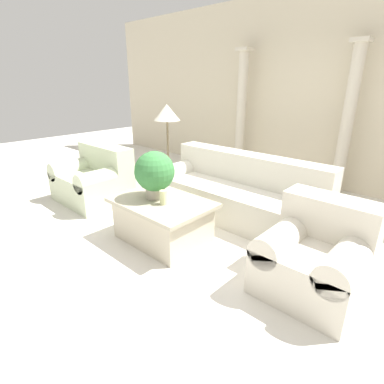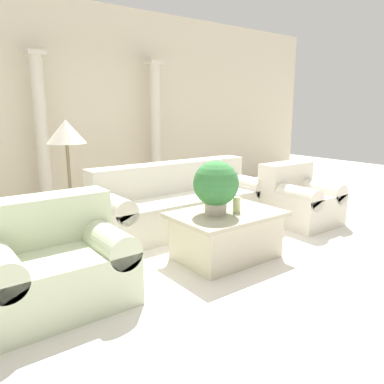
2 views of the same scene
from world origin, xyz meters
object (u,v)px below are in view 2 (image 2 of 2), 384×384
object	(u,v)px
armchair	(299,198)
floor_lamp	(67,140)
loveseat	(53,261)
potted_plant	(216,185)
coffee_table	(226,235)
sofa_long	(181,202)

from	to	relation	value
armchair	floor_lamp	bearing A→B (deg)	162.97
loveseat	floor_lamp	xyz separation A→B (m)	(0.54, 1.07, 0.88)
potted_plant	armchair	bearing A→B (deg)	10.22
coffee_table	armchair	distance (m)	1.68
sofa_long	potted_plant	xyz separation A→B (m)	(-0.38, -1.15, 0.46)
sofa_long	potted_plant	size ratio (longest dim) A/B	4.30
potted_plant	loveseat	bearing A→B (deg)	175.60
sofa_long	potted_plant	bearing A→B (deg)	-108.36
sofa_long	armchair	bearing A→B (deg)	-30.66
coffee_table	armchair	bearing A→B (deg)	11.74
loveseat	armchair	bearing A→B (deg)	3.33
loveseat	coffee_table	size ratio (longest dim) A/B	0.99
loveseat	coffee_table	xyz separation A→B (m)	(1.74, -0.15, -0.10)
coffee_table	potted_plant	distance (m)	0.56
loveseat	armchair	xyz separation A→B (m)	(3.39, 0.20, -0.01)
loveseat	potted_plant	xyz separation A→B (m)	(1.61, -0.12, 0.45)
coffee_table	potted_plant	bearing A→B (deg)	170.56
potted_plant	floor_lamp	xyz separation A→B (m)	(-1.07, 1.19, 0.43)
potted_plant	armchair	world-z (taller)	potted_plant
loveseat	floor_lamp	bearing A→B (deg)	63.23
sofa_long	armchair	xyz separation A→B (m)	(1.40, -0.83, 0.01)
sofa_long	potted_plant	world-z (taller)	potted_plant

